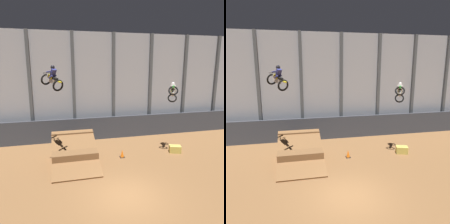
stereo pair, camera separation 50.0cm
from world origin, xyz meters
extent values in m
plane|color=brown|center=(0.00, 0.00, 0.00)|extent=(60.00, 60.00, 0.00)
cube|color=#A3A8B2|center=(0.00, 10.67, 4.93)|extent=(32.00, 0.12, 9.87)
cube|color=#4C5156|center=(-5.70, 10.47, 4.93)|extent=(0.28, 0.28, 9.87)
cube|color=#4C5156|center=(-1.90, 10.47, 4.93)|extent=(0.28, 0.28, 9.87)
cube|color=#4C5156|center=(1.90, 10.47, 4.93)|extent=(0.28, 0.28, 9.87)
cube|color=#4C5156|center=(5.70, 10.47, 4.93)|extent=(0.28, 0.28, 9.87)
cube|color=#4C5156|center=(9.50, 10.47, 4.93)|extent=(0.28, 0.28, 9.87)
cube|color=#4C5156|center=(13.30, 10.47, 4.93)|extent=(0.28, 0.28, 9.87)
cube|color=#383D47|center=(0.00, 9.55, 1.05)|extent=(31.36, 0.20, 2.11)
cube|color=brown|center=(-2.38, 5.08, 0.55)|extent=(3.07, 3.02, 1.10)
cube|color=brown|center=(-2.38, 6.34, 0.92)|extent=(3.14, 0.50, 1.84)
cube|color=brown|center=(-2.38, 4.44, 0.92)|extent=(3.14, 4.39, 2.02)
torus|color=black|center=(-4.01, 4.76, 5.97)|extent=(0.76, 0.61, 0.74)
torus|color=black|center=(-3.29, 3.60, 5.67)|extent=(0.76, 0.61, 0.74)
cube|color=#B7B7BC|center=(-3.61, 4.12, 5.93)|extent=(0.45, 0.58, 0.39)
cube|color=yellow|center=(-3.67, 4.22, 6.16)|extent=(0.42, 0.51, 0.33)
cube|color=black|center=(-3.47, 3.89, 6.09)|extent=(0.44, 0.57, 0.24)
cube|color=yellow|center=(-3.21, 3.47, 5.90)|extent=(0.31, 0.38, 0.14)
cylinder|color=#B7B7BC|center=(-3.89, 4.57, 6.17)|extent=(0.12, 0.15, 0.55)
cylinder|color=black|center=(-3.84, 4.49, 6.40)|extent=(0.63, 0.25, 0.04)
cube|color=navy|center=(-3.54, 4.00, 6.41)|extent=(0.45, 0.50, 0.52)
sphere|color=black|center=(-3.55, 4.03, 6.74)|extent=(0.38, 0.40, 0.31)
cylinder|color=navy|center=(-3.70, 4.04, 6.17)|extent=(0.32, 0.42, 0.26)
cylinder|color=navy|center=(-3.50, 4.16, 6.17)|extent=(0.32, 0.42, 0.26)
cylinder|color=navy|center=(-3.79, 4.11, 6.48)|extent=(0.35, 0.49, 0.15)
cylinder|color=navy|center=(-3.52, 4.28, 6.48)|extent=(0.35, 0.49, 0.15)
torus|color=black|center=(5.58, 5.73, 4.29)|extent=(0.87, 0.76, 0.68)
torus|color=black|center=(5.02, 4.67, 5.02)|extent=(0.87, 0.76, 0.68)
cube|color=#B7B7BC|center=(5.31, 5.22, 4.78)|extent=(0.43, 0.61, 0.51)
cube|color=green|center=(5.42, 5.44, 4.87)|extent=(0.41, 0.54, 0.43)
cube|color=black|center=(5.27, 5.14, 5.09)|extent=(0.39, 0.55, 0.39)
cube|color=green|center=(5.05, 4.71, 5.29)|extent=(0.28, 0.37, 0.24)
cylinder|color=#B7B7BC|center=(5.56, 5.71, 4.59)|extent=(0.27, 0.45, 0.37)
cylinder|color=black|center=(5.60, 5.79, 4.82)|extent=(0.66, 0.08, 0.04)
cube|color=silver|center=(5.42, 5.42, 5.23)|extent=(0.38, 0.39, 0.53)
sphere|color=silver|center=(5.53, 5.65, 5.45)|extent=(0.40, 0.44, 0.36)
cylinder|color=silver|center=(5.27, 5.41, 4.97)|extent=(0.22, 0.29, 0.43)
cylinder|color=silver|center=(5.48, 5.30, 4.97)|extent=(0.22, 0.29, 0.43)
cylinder|color=silver|center=(5.37, 5.69, 5.12)|extent=(0.25, 0.38, 0.46)
cylinder|color=silver|center=(5.66, 5.54, 5.12)|extent=(0.25, 0.38, 0.46)
cube|color=black|center=(1.20, 4.95, 0.01)|extent=(0.36, 0.36, 0.03)
cone|color=orange|center=(1.20, 4.95, 0.31)|extent=(0.28, 0.28, 0.55)
cube|color=#CCB751|center=(5.59, 4.86, 0.28)|extent=(1.05, 0.86, 0.56)
cube|color=#996623|center=(5.59, 4.86, 0.28)|extent=(0.87, 0.33, 0.57)
camera|label=1|loc=(-3.28, -9.97, 6.84)|focal=35.00mm
camera|label=2|loc=(-2.79, -10.08, 6.84)|focal=35.00mm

